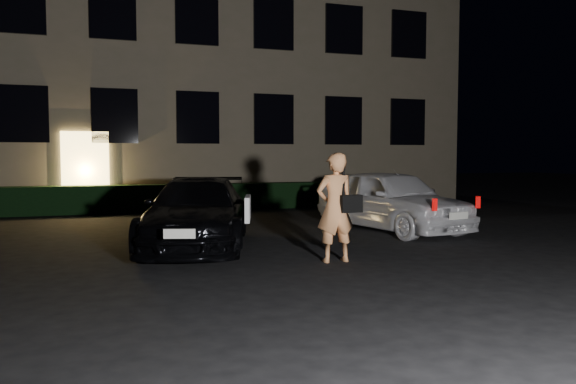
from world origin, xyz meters
name	(u,v)px	position (x,y,z in m)	size (l,w,h in m)	color
ground	(323,276)	(0.00, 0.00, 0.00)	(80.00, 80.00, 0.00)	black
building	(180,47)	(0.00, 14.99, 6.00)	(20.00, 8.11, 12.00)	#6F654F
hedge	(201,197)	(0.00, 10.50, 0.42)	(15.00, 0.70, 0.85)	black
sedan	(198,213)	(-1.29, 3.28, 0.66)	(3.02, 4.87, 1.32)	black
hatch	(391,200)	(3.37, 4.10, 0.73)	(2.50, 4.51, 1.45)	white
man	(336,207)	(0.61, 0.97, 0.91)	(0.75, 0.45, 1.81)	#E7965A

